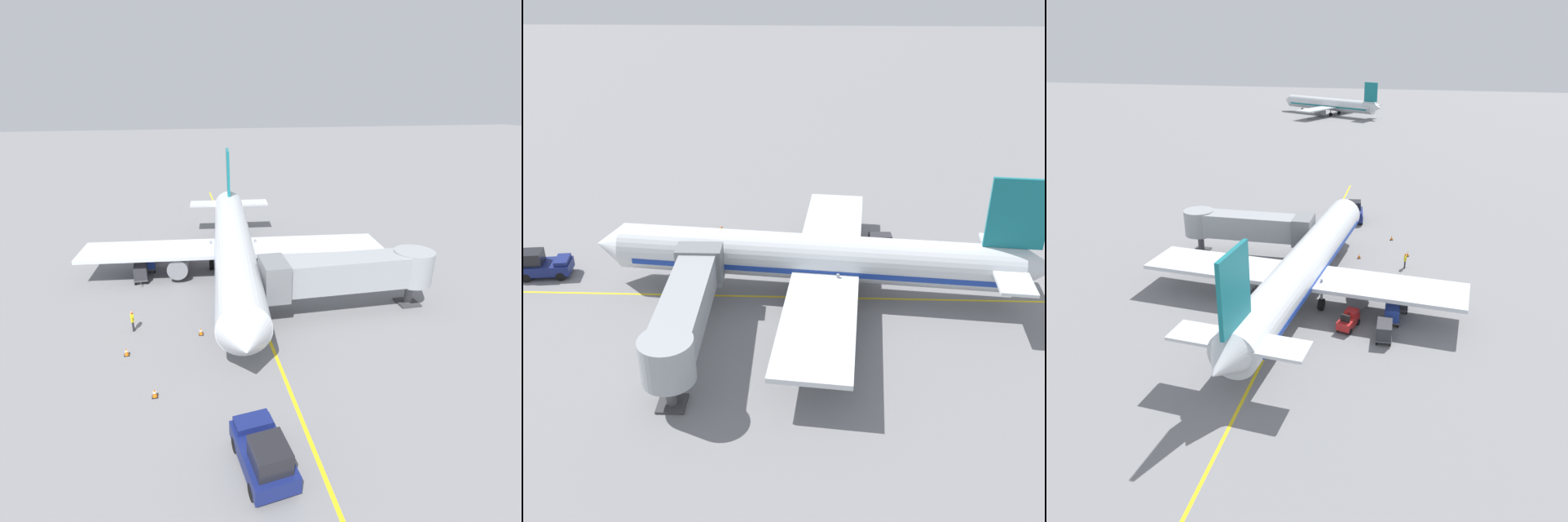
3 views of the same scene
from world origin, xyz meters
TOP-DOWN VIEW (x-y plane):
  - ground_plane at (0.00, 0.00)m, footprint 400.00×400.00m
  - gate_lead_in_line at (0.00, 0.00)m, footprint 0.24×80.00m
  - parked_airliner at (0.86, -1.03)m, footprint 30.37×37.35m
  - jet_bridge at (-7.40, 8.20)m, footprint 14.76×3.50m
  - pushback_tractor at (2.79, 22.67)m, footprint 2.74×4.65m
  - baggage_tug_lead at (5.83, -5.66)m, footprint 1.85×2.73m
  - baggage_cart_front at (10.05, -1.33)m, footprint 1.37×2.92m
  - baggage_cart_second_in_train at (9.41, -3.93)m, footprint 1.37×2.92m
  - baggage_cart_third_in_train at (8.95, -7.03)m, footprint 1.37×2.92m
  - ground_crew_wing_walker at (10.06, 8.09)m, footprint 0.28×0.73m
  - safety_cone_nose_left at (4.96, 9.72)m, footprint 0.36×0.36m
  - safety_cone_nose_right at (8.17, 16.22)m, footprint 0.36×0.36m
  - safety_cone_wing_tip at (10.27, 11.40)m, footprint 0.36×0.36m

SIDE VIEW (x-z plane):
  - ground_plane at x=0.00m, z-range 0.00..0.00m
  - gate_lead_in_line at x=0.00m, z-range 0.00..0.01m
  - safety_cone_nose_left at x=4.96m, z-range -0.01..0.58m
  - safety_cone_nose_right at x=8.17m, z-range -0.01..0.58m
  - safety_cone_wing_tip at x=10.27m, z-range -0.01..0.58m
  - baggage_tug_lead at x=5.83m, z-range -0.10..1.52m
  - baggage_cart_front at x=10.05m, z-range 0.16..1.74m
  - baggage_cart_second_in_train at x=9.41m, z-range 0.16..1.74m
  - baggage_cart_third_in_train at x=8.95m, z-range 0.16..1.74m
  - ground_crew_wing_walker at x=10.06m, z-range 0.11..1.80m
  - pushback_tractor at x=2.79m, z-range -0.10..2.30m
  - parked_airliner at x=0.86m, z-range -2.13..8.50m
  - jet_bridge at x=-7.40m, z-range 0.97..5.95m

